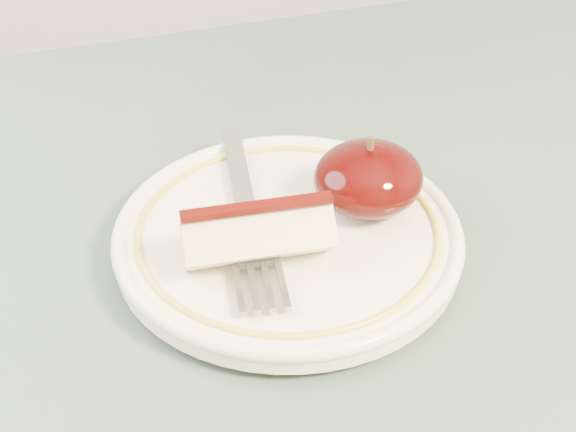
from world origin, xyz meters
name	(u,v)px	position (x,y,z in m)	size (l,w,h in m)	color
plate	(288,235)	(0.05, 0.12, 0.76)	(0.21, 0.21, 0.02)	#F4E8CC
apple_half	(368,178)	(0.11, 0.13, 0.79)	(0.07, 0.06, 0.05)	black
apple_wedge	(258,235)	(0.03, 0.10, 0.79)	(0.09, 0.04, 0.04)	beige
fork	(247,213)	(0.03, 0.14, 0.77)	(0.05, 0.18, 0.00)	gray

